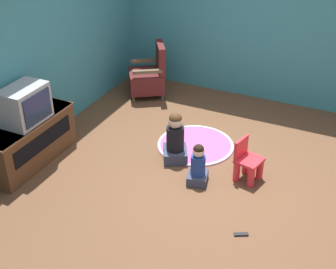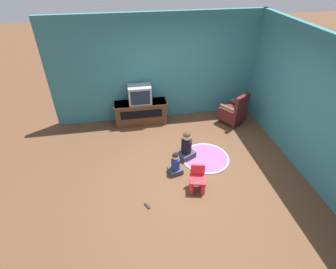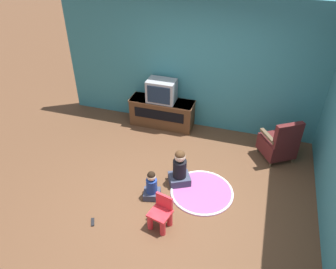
% 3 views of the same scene
% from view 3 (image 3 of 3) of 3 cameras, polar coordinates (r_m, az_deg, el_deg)
% --- Properties ---
extents(ground_plane, '(30.00, 30.00, 0.00)m').
position_cam_3_polar(ground_plane, '(5.43, 1.27, -10.53)').
color(ground_plane, brown).
extents(wall_back, '(5.32, 0.12, 2.67)m').
position_cam_3_polar(wall_back, '(6.56, 4.07, 12.13)').
color(wall_back, teal).
rests_on(wall_back, ground_plane).
extents(tv_cabinet, '(1.34, 0.44, 0.59)m').
position_cam_3_polar(tv_cabinet, '(6.89, -1.04, 3.85)').
color(tv_cabinet, '#4C2D19').
rests_on(tv_cabinet, ground_plane).
extents(television, '(0.57, 0.39, 0.46)m').
position_cam_3_polar(television, '(6.63, -1.13, 7.60)').
color(television, '#939399').
rests_on(television, tv_cabinet).
extents(black_armchair, '(0.74, 0.75, 0.87)m').
position_cam_3_polar(black_armchair, '(6.27, 18.76, -1.48)').
color(black_armchair, brown).
rests_on(black_armchair, ground_plane).
extents(yellow_kid_chair, '(0.35, 0.34, 0.53)m').
position_cam_3_polar(yellow_kid_chair, '(4.85, -1.28, -13.85)').
color(yellow_kid_chair, red).
rests_on(yellow_kid_chair, ground_plane).
extents(play_mat, '(1.04, 1.04, 0.04)m').
position_cam_3_polar(play_mat, '(5.50, 5.90, -9.89)').
color(play_mat, '#A54C8C').
rests_on(play_mat, ground_plane).
extents(child_watching_left, '(0.32, 0.29, 0.52)m').
position_cam_3_polar(child_watching_left, '(5.25, -2.85, -9.00)').
color(child_watching_left, '#33384C').
rests_on(child_watching_left, ground_plane).
extents(child_watching_center, '(0.44, 0.43, 0.68)m').
position_cam_3_polar(child_watching_center, '(5.45, 2.04, -6.09)').
color(child_watching_center, '#33384C').
rests_on(child_watching_center, ground_plane).
extents(remote_control, '(0.11, 0.15, 0.02)m').
position_cam_3_polar(remote_control, '(5.16, -12.98, -14.63)').
color(remote_control, black).
rests_on(remote_control, ground_plane).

